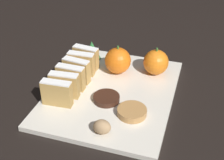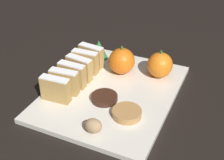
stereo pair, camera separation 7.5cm
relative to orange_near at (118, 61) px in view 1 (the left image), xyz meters
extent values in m
plane|color=black|center=(0.01, -0.09, -0.05)|extent=(6.00, 6.00, 0.00)
cube|color=silver|center=(0.01, -0.09, -0.04)|extent=(0.30, 0.37, 0.01)
cube|color=tan|center=(-0.09, -0.18, -0.01)|extent=(0.07, 0.03, 0.06)
cube|color=white|center=(-0.09, -0.18, 0.02)|extent=(0.07, 0.03, 0.00)
cube|color=tan|center=(-0.09, -0.14, -0.01)|extent=(0.07, 0.03, 0.06)
cube|color=white|center=(-0.09, -0.14, 0.02)|extent=(0.07, 0.03, 0.00)
cube|color=tan|center=(-0.09, -0.11, -0.01)|extent=(0.07, 0.02, 0.06)
cube|color=white|center=(-0.09, -0.11, 0.02)|extent=(0.07, 0.02, 0.00)
cube|color=tan|center=(-0.09, -0.07, -0.01)|extent=(0.07, 0.03, 0.06)
cube|color=white|center=(-0.09, -0.07, 0.02)|extent=(0.07, 0.03, 0.00)
cube|color=tan|center=(-0.09, -0.04, -0.01)|extent=(0.07, 0.02, 0.06)
cube|color=white|center=(-0.09, -0.04, 0.02)|extent=(0.07, 0.02, 0.00)
cube|color=tan|center=(-0.09, 0.00, -0.01)|extent=(0.07, 0.03, 0.06)
cube|color=white|center=(-0.09, 0.00, 0.02)|extent=(0.07, 0.03, 0.00)
sphere|color=orange|center=(0.00, 0.00, 0.00)|extent=(0.07, 0.07, 0.07)
cylinder|color=#38702D|center=(0.00, 0.00, 0.04)|extent=(0.01, 0.01, 0.01)
sphere|color=orange|center=(0.10, 0.02, 0.00)|extent=(0.07, 0.07, 0.07)
cylinder|color=#38702D|center=(0.10, 0.02, 0.03)|extent=(0.01, 0.01, 0.01)
ellipsoid|color=tan|center=(0.04, -0.24, -0.02)|extent=(0.04, 0.03, 0.03)
cylinder|color=#381E14|center=(0.01, -0.13, -0.03)|extent=(0.06, 0.06, 0.01)
cylinder|color=#B27F47|center=(0.08, -0.16, -0.03)|extent=(0.07, 0.07, 0.02)
cone|color=#2D7538|center=(-0.09, 0.05, -0.01)|extent=(0.05, 0.05, 0.05)
camera|label=1|loc=(0.20, -0.68, 0.41)|focal=50.00mm
camera|label=2|loc=(0.27, -0.66, 0.41)|focal=50.00mm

